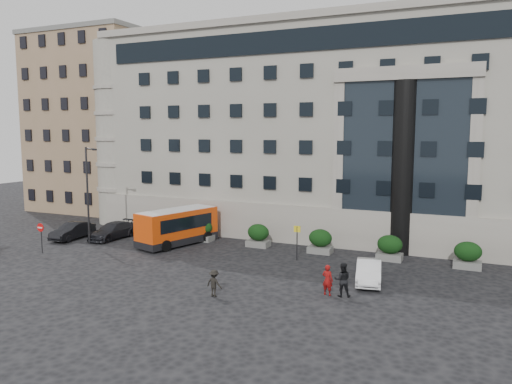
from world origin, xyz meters
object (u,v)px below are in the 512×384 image
at_px(hedge_a, 202,230).
at_px(no_entry_sign, 41,232).
at_px(parked_car_d, 153,210).
at_px(hedge_d, 390,248).
at_px(pedestrian_c, 214,283).
at_px(red_truck, 166,202).
at_px(parked_car_c, 113,231).
at_px(street_lamp, 88,191).
at_px(pedestrian_b, 342,280).
at_px(minibus, 177,225).
at_px(hedge_c, 320,241).
at_px(bus_stop_sign, 297,237).
at_px(parked_car_b, 73,231).
at_px(white_taxi, 369,272).
at_px(hedge_e, 468,255).
at_px(hedge_b, 258,235).
at_px(pedestrian_a, 327,280).

bearing_deg(hedge_a, no_entry_sign, -135.52).
xyz_separation_m(hedge_a, parked_car_d, (-11.07, 8.20, -0.17)).
relative_size(hedge_d, pedestrian_c, 1.19).
relative_size(red_truck, parked_car_c, 1.21).
height_order(street_lamp, pedestrian_b, street_lamp).
distance_m(minibus, parked_car_c, 6.44).
bearing_deg(red_truck, hedge_c, -32.10).
relative_size(bus_stop_sign, parked_car_b, 0.58).
bearing_deg(parked_car_d, white_taxi, -28.24).
height_order(parked_car_b, parked_car_d, parked_car_d).
relative_size(hedge_e, white_taxi, 0.44).
relative_size(hedge_a, minibus, 0.25).
distance_m(hedge_a, hedge_e, 20.80).
bearing_deg(minibus, pedestrian_b, -8.43).
height_order(hedge_e, red_truck, red_truck).
relative_size(street_lamp, red_truck, 1.37).
height_order(red_truck, white_taxi, red_truck).
relative_size(hedge_b, parked_car_c, 0.38).
bearing_deg(parked_car_c, parked_car_d, 112.64).
bearing_deg(red_truck, white_taxi, -39.02).
height_order(hedge_e, pedestrian_a, hedge_e).
relative_size(hedge_a, bus_stop_sign, 0.73).
height_order(hedge_a, parked_car_c, hedge_a).
distance_m(street_lamp, no_entry_sign, 4.98).
bearing_deg(hedge_c, street_lamp, -165.33).
height_order(hedge_e, pedestrian_c, hedge_e).
distance_m(minibus, pedestrian_c, 13.60).
bearing_deg(hedge_d, pedestrian_b, -96.80).
relative_size(hedge_e, minibus, 0.25).
xyz_separation_m(hedge_b, bus_stop_sign, (4.30, -2.80, 0.80)).
distance_m(hedge_d, no_entry_sign, 26.15).
relative_size(hedge_a, red_truck, 0.31).
relative_size(pedestrian_a, pedestrian_b, 0.91).
distance_m(hedge_a, pedestrian_b, 17.18).
relative_size(hedge_b, no_entry_sign, 0.79).
distance_m(parked_car_d, pedestrian_a, 30.33).
bearing_deg(red_truck, no_entry_sign, -95.89).
xyz_separation_m(hedge_e, bus_stop_sign, (-11.30, -2.80, 0.80)).
bearing_deg(hedge_a, minibus, -118.80).
height_order(hedge_c, white_taxi, hedge_c).
xyz_separation_m(hedge_e, no_entry_sign, (-29.80, -8.84, 0.72)).
relative_size(hedge_c, bus_stop_sign, 0.73).
bearing_deg(hedge_c, white_taxi, -50.64).
bearing_deg(hedge_a, pedestrian_c, -57.05).
bearing_deg(bus_stop_sign, hedge_b, 146.93).
height_order(bus_stop_sign, white_taxi, bus_stop_sign).
xyz_separation_m(street_lamp, parked_car_b, (-2.67, 0.80, -3.65)).
height_order(hedge_b, parked_car_d, hedge_b).
bearing_deg(hedge_c, hedge_e, 0.00).
xyz_separation_m(red_truck, pedestrian_c, (17.65, -21.07, -0.76)).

